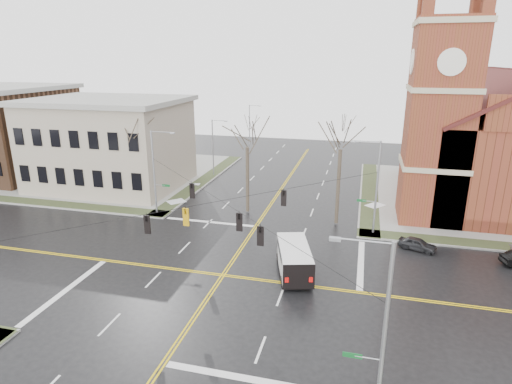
% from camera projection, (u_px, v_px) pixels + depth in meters
% --- Properties ---
extents(ground, '(120.00, 120.00, 0.00)m').
position_uv_depth(ground, '(223.00, 275.00, 33.68)').
color(ground, black).
rests_on(ground, ground).
extents(sidewalks, '(80.00, 80.00, 0.17)m').
position_uv_depth(sidewalks, '(223.00, 274.00, 33.65)').
color(sidewalks, gray).
rests_on(sidewalks, ground).
extents(road_markings, '(100.00, 100.00, 0.01)m').
position_uv_depth(road_markings, '(223.00, 275.00, 33.67)').
color(road_markings, gold).
rests_on(road_markings, ground).
extents(church, '(24.28, 27.48, 27.50)m').
position_uv_depth(church, '(500.00, 131.00, 48.21)').
color(church, brown).
rests_on(church, ground).
extents(civic_building_a, '(18.00, 14.00, 11.00)m').
position_uv_depth(civic_building_a, '(111.00, 145.00, 55.69)').
color(civic_building_a, gray).
rests_on(civic_building_a, ground).
extents(signal_pole_ne, '(2.75, 0.22, 9.00)m').
position_uv_depth(signal_pole_ne, '(375.00, 185.00, 40.15)').
color(signal_pole_ne, gray).
rests_on(signal_pole_ne, ground).
extents(signal_pole_nw, '(2.75, 0.22, 9.00)m').
position_uv_depth(signal_pole_nw, '(155.00, 170.00, 45.48)').
color(signal_pole_nw, gray).
rests_on(signal_pole_nw, ground).
extents(signal_pole_se, '(2.75, 0.22, 9.00)m').
position_uv_depth(signal_pole_se, '(381.00, 328.00, 18.89)').
color(signal_pole_se, gray).
rests_on(signal_pole_se, ground).
extents(span_wires, '(23.02, 23.02, 0.03)m').
position_uv_depth(span_wires, '(221.00, 201.00, 31.81)').
color(span_wires, black).
rests_on(span_wires, ground).
extents(traffic_signals, '(8.21, 8.26, 1.30)m').
position_uv_depth(traffic_signals, '(218.00, 213.00, 31.42)').
color(traffic_signals, black).
rests_on(traffic_signals, ground).
extents(streetlight_north_a, '(2.30, 0.20, 8.00)m').
position_uv_depth(streetlight_north_a, '(214.00, 145.00, 60.72)').
color(streetlight_north_a, gray).
rests_on(streetlight_north_a, ground).
extents(streetlight_north_b, '(2.30, 0.20, 8.00)m').
position_uv_depth(streetlight_north_b, '(250.00, 125.00, 79.20)').
color(streetlight_north_b, gray).
rests_on(streetlight_north_b, ground).
extents(cargo_van, '(3.90, 6.41, 2.29)m').
position_uv_depth(cargo_van, '(294.00, 257.00, 33.78)').
color(cargo_van, silver).
rests_on(cargo_van, ground).
extents(parked_car_a, '(3.50, 2.35, 1.11)m').
position_uv_depth(parked_car_a, '(418.00, 244.00, 37.98)').
color(parked_car_a, black).
rests_on(parked_car_a, ground).
extents(tree_nw_far, '(4.00, 4.00, 11.71)m').
position_uv_depth(tree_nw_far, '(139.00, 132.00, 47.61)').
color(tree_nw_far, '#352D22').
rests_on(tree_nw_far, ground).
extents(tree_nw_near, '(4.00, 4.00, 10.76)m').
position_uv_depth(tree_nw_near, '(247.00, 143.00, 44.99)').
color(tree_nw_near, '#352D22').
rests_on(tree_nw_near, ground).
extents(tree_ne, '(4.00, 4.00, 11.51)m').
position_uv_depth(tree_ne, '(341.00, 144.00, 41.48)').
color(tree_ne, '#352D22').
rests_on(tree_ne, ground).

